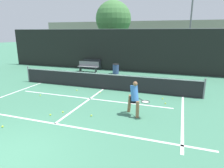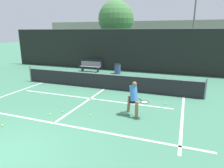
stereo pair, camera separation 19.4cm
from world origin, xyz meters
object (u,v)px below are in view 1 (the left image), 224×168
object	(u,v)px
player_practicing	(134,97)
parked_car	(101,59)
trash_bin	(116,69)
courtside_bench	(88,66)

from	to	relation	value
player_practicing	parked_car	world-z (taller)	parked_car
trash_bin	parked_car	world-z (taller)	parked_car
courtside_bench	trash_bin	distance (m)	2.51
parked_car	player_practicing	bearing A→B (deg)	-61.87
trash_bin	parked_car	xyz separation A→B (m)	(-2.66, 3.45, 0.24)
player_practicing	courtside_bench	xyz separation A→B (m)	(-5.82, 7.81, -0.31)
player_practicing	parked_car	size ratio (longest dim) A/B	0.32
player_practicing	trash_bin	size ratio (longest dim) A/B	1.81
player_practicing	courtside_bench	size ratio (longest dim) A/B	0.79
player_practicing	parked_car	distance (m)	12.67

